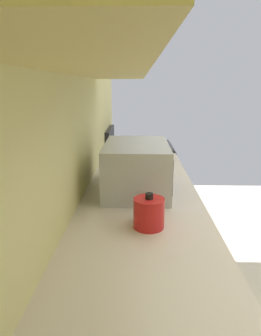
{
  "coord_description": "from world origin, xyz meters",
  "views": [
    {
      "loc": [
        -1.56,
        1.22,
        1.49
      ],
      "look_at": [
        -0.63,
        1.24,
        1.24
      ],
      "focal_mm": 32.03,
      "sensor_mm": 36.0,
      "label": 1
    }
  ],
  "objects_px": {
    "oven_range": "(140,188)",
    "microwave": "(137,167)",
    "bowl": "(144,159)",
    "kettle": "(149,213)"
  },
  "relations": [
    {
      "from": "bowl",
      "to": "kettle",
      "type": "distance_m",
      "value": 1.09
    },
    {
      "from": "bowl",
      "to": "kettle",
      "type": "bearing_deg",
      "value": -180.0
    },
    {
      "from": "oven_range",
      "to": "kettle",
      "type": "bearing_deg",
      "value": -179.15
    },
    {
      "from": "microwave",
      "to": "bowl",
      "type": "relative_size",
      "value": 3.6
    },
    {
      "from": "oven_range",
      "to": "bowl",
      "type": "relative_size",
      "value": 7.31
    },
    {
      "from": "oven_range",
      "to": "bowl",
      "type": "xyz_separation_m",
      "value": [
        -0.66,
        -0.03,
        0.48
      ]
    },
    {
      "from": "microwave",
      "to": "kettle",
      "type": "relative_size",
      "value": 3.01
    },
    {
      "from": "oven_range",
      "to": "kettle",
      "type": "distance_m",
      "value": 1.83
    },
    {
      "from": "oven_range",
      "to": "microwave",
      "type": "distance_m",
      "value": 1.41
    },
    {
      "from": "microwave",
      "to": "bowl",
      "type": "xyz_separation_m",
      "value": [
        0.62,
        -0.05,
        -0.1
      ]
    }
  ]
}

